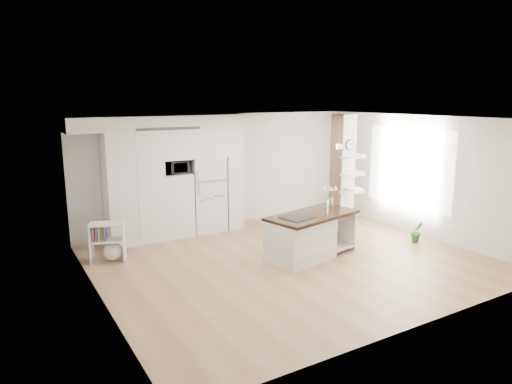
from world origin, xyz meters
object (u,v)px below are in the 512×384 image
Objects in this scene: kitchen_island at (305,236)px; bookshelf at (110,244)px; refrigerator at (206,194)px; floor_plant_a at (417,232)px.

kitchen_island is 3.75m from bookshelf.
floor_plant_a is (3.52, -3.14, -0.64)m from refrigerator.
refrigerator reaches higher than floor_plant_a.
bookshelf is at bearing 139.34° from kitchen_island.
kitchen_island is 2.72× the size of bookshelf.
floor_plant_a is at bearing -21.62° from kitchen_island.
bookshelf is (-2.45, -0.92, -0.55)m from refrigerator.
refrigerator reaches higher than bookshelf.
refrigerator is at bearing 138.29° from floor_plant_a.
bookshelf is (-3.30, 1.78, -0.12)m from kitchen_island.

